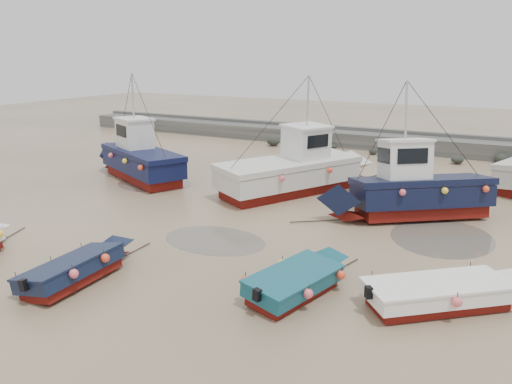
% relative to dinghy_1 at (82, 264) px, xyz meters
% --- Properties ---
extents(ground, '(120.00, 120.00, 0.00)m').
position_rel_dinghy_1_xyz_m(ground, '(3.77, 6.36, -0.55)').
color(ground, tan).
rests_on(ground, ground).
extents(seawall, '(60.00, 4.92, 1.50)m').
position_rel_dinghy_1_xyz_m(seawall, '(3.82, 28.35, 0.08)').
color(seawall, slate).
rests_on(seawall, ground).
extents(puddle_a, '(4.40, 4.40, 0.01)m').
position_rel_dinghy_1_xyz_m(puddle_a, '(1.94, 5.19, -0.55)').
color(puddle_a, '#5E574D').
rests_on(puddle_a, ground).
extents(puddle_b, '(4.09, 4.09, 0.01)m').
position_rel_dinghy_1_xyz_m(puddle_b, '(10.10, 9.87, -0.55)').
color(puddle_b, '#5E574D').
rests_on(puddle_b, ground).
extents(puddle_c, '(4.55, 4.55, 0.01)m').
position_rel_dinghy_1_xyz_m(puddle_c, '(-6.16, 11.34, -0.55)').
color(puddle_c, '#5E574D').
rests_on(puddle_c, ground).
extents(puddle_d, '(5.48, 5.48, 0.01)m').
position_rel_dinghy_1_xyz_m(puddle_d, '(5.62, 15.17, -0.55)').
color(puddle_d, '#5E574D').
rests_on(puddle_d, ground).
extents(dinghy_1, '(2.12, 5.85, 1.43)m').
position_rel_dinghy_1_xyz_m(dinghy_1, '(0.00, 0.00, 0.00)').
color(dinghy_1, maroon).
rests_on(dinghy_1, ground).
extents(dinghy_2, '(2.64, 5.53, 1.43)m').
position_rel_dinghy_1_xyz_m(dinghy_2, '(6.83, 2.55, 0.00)').
color(dinghy_2, maroon).
rests_on(dinghy_2, ground).
extents(dinghy_3, '(5.66, 4.89, 1.43)m').
position_rel_dinghy_1_xyz_m(dinghy_3, '(11.14, 3.79, -0.02)').
color(dinghy_3, maroon).
rests_on(dinghy_3, ground).
extents(cabin_boat_0, '(9.49, 5.56, 6.22)m').
position_rel_dinghy_1_xyz_m(cabin_boat_0, '(-7.80, 11.88, 0.80)').
color(cabin_boat_0, maroon).
rests_on(cabin_boat_0, ground).
extents(cabin_boat_1, '(6.82, 10.67, 6.22)m').
position_rel_dinghy_1_xyz_m(cabin_boat_1, '(1.96, 13.65, 0.75)').
color(cabin_boat_1, maroon).
rests_on(cabin_boat_1, ground).
extents(cabin_boat_2, '(8.21, 6.44, 6.22)m').
position_rel_dinghy_1_xyz_m(cabin_boat_2, '(8.32, 11.81, 0.82)').
color(cabin_boat_2, maroon).
rests_on(cabin_boat_2, ground).
extents(person, '(0.72, 0.70, 1.67)m').
position_rel_dinghy_1_xyz_m(person, '(0.62, 13.39, -0.55)').
color(person, '#1B203B').
rests_on(person, ground).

